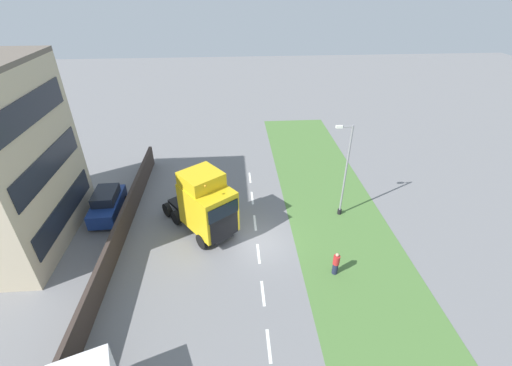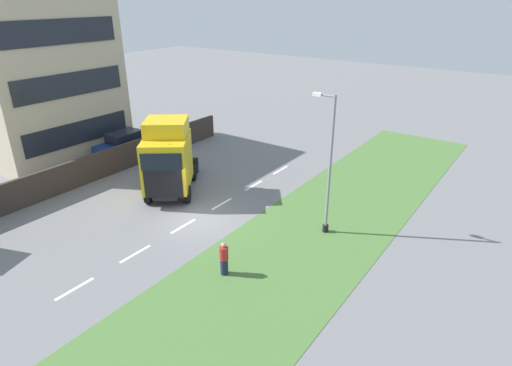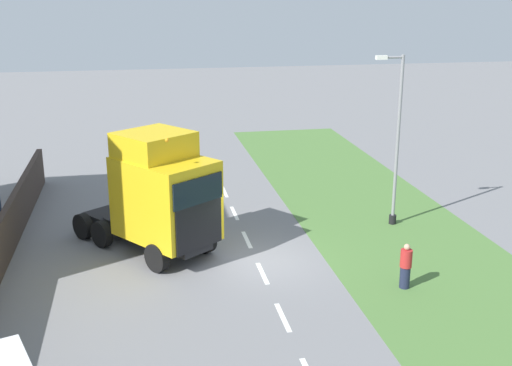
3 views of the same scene
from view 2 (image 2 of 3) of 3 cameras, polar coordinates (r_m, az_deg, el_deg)
ground_plane at (r=23.53m, az=-8.16°, el=-4.84°), size 120.00×120.00×0.00m
grass_verge at (r=20.38m, az=4.49°, el=-9.56°), size 7.00×44.00×0.01m
lane_markings at (r=23.97m, az=-7.02°, el=-4.18°), size 0.16×17.80×0.00m
boundary_wall at (r=29.60m, az=-21.14°, el=1.82°), size 0.25×24.00×1.78m
building_block at (r=35.76m, az=-27.35°, el=12.60°), size 8.67×9.42×12.63m
lorry_cab at (r=25.71m, az=-11.64°, el=3.15°), size 5.68×6.38×4.78m
parked_car at (r=33.10m, az=-17.17°, el=4.81°), size 2.03×4.33×1.99m
lamp_post at (r=21.02m, az=9.58°, el=1.46°), size 1.27×0.30×7.09m
pedestrian at (r=18.74m, az=-4.29°, el=-10.08°), size 0.39×0.39×1.57m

